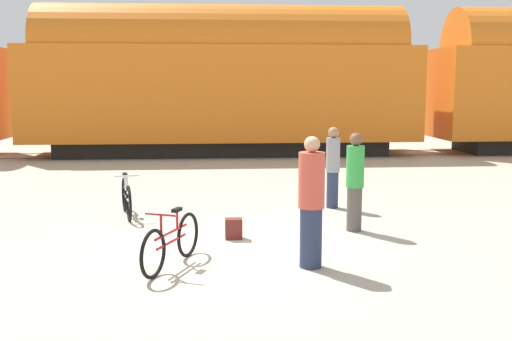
# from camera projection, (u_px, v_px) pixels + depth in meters

# --- Properties ---
(ground_plane) EXTENTS (80.00, 80.00, 0.00)m
(ground_plane) POSITION_uv_depth(u_px,v_px,m) (241.00, 250.00, 9.20)
(ground_plane) COLOR #B2A893
(freight_train) EXTENTS (43.42, 3.07, 5.29)m
(freight_train) POSITION_uv_depth(u_px,v_px,m) (222.00, 77.00, 21.30)
(freight_train) COLOR black
(freight_train) RESTS_ON ground_plane
(rail_near) EXTENTS (55.42, 0.07, 0.01)m
(rail_near) POSITION_uv_depth(u_px,v_px,m) (223.00, 157.00, 20.99)
(rail_near) COLOR #4C4238
(rail_near) RESTS_ON ground_plane
(rail_far) EXTENTS (55.42, 0.07, 0.01)m
(rail_far) POSITION_uv_depth(u_px,v_px,m) (223.00, 152.00, 22.40)
(rail_far) COLOR #4C4238
(rail_far) RESTS_ON ground_plane
(bicycle_maroon) EXTENTS (0.73, 1.61, 0.82)m
(bicycle_maroon) POSITION_uv_depth(u_px,v_px,m) (171.00, 242.00, 8.32)
(bicycle_maroon) COLOR black
(bicycle_maroon) RESTS_ON ground_plane
(bicycle_silver) EXTENTS (0.49, 1.60, 0.84)m
(bicycle_silver) POSITION_uv_depth(u_px,v_px,m) (126.00, 198.00, 11.53)
(bicycle_silver) COLOR black
(bicycle_silver) RESTS_ON ground_plane
(person_in_green) EXTENTS (0.31, 0.31, 1.71)m
(person_in_green) POSITION_uv_depth(u_px,v_px,m) (355.00, 181.00, 10.31)
(person_in_green) COLOR #514C47
(person_in_green) RESTS_ON ground_plane
(person_in_grey) EXTENTS (0.28, 0.28, 1.67)m
(person_in_grey) POSITION_uv_depth(u_px,v_px,m) (333.00, 167.00, 12.26)
(person_in_grey) COLOR #283351
(person_in_grey) RESTS_ON ground_plane
(person_in_red) EXTENTS (0.36, 0.36, 1.83)m
(person_in_red) POSITION_uv_depth(u_px,v_px,m) (311.00, 202.00, 8.24)
(person_in_red) COLOR #283351
(person_in_red) RESTS_ON ground_plane
(backpack) EXTENTS (0.28, 0.20, 0.34)m
(backpack) POSITION_uv_depth(u_px,v_px,m) (234.00, 229.00, 9.87)
(backpack) COLOR maroon
(backpack) RESTS_ON ground_plane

